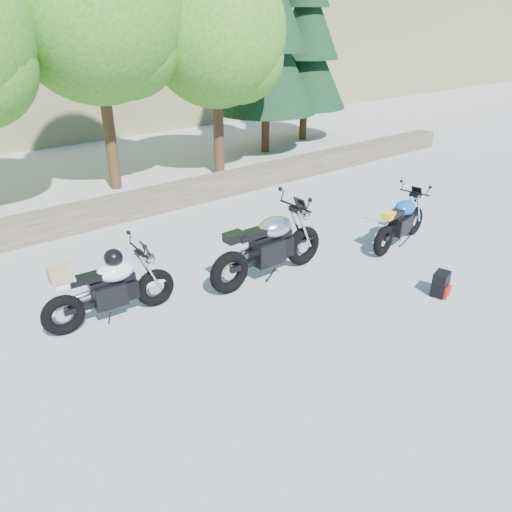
{
  "coord_description": "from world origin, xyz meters",
  "views": [
    {
      "loc": [
        -3.93,
        -4.3,
        4.0
      ],
      "look_at": [
        0.2,
        1.0,
        0.75
      ],
      "focal_mm": 35.0,
      "sensor_mm": 36.0,
      "label": 1
    }
  ],
  "objects_px": {
    "silver_bike": "(269,247)",
    "blue_bike": "(401,222)",
    "backpack": "(441,284)",
    "white_bike": "(109,287)"
  },
  "relations": [
    {
      "from": "silver_bike",
      "to": "backpack",
      "type": "bearing_deg",
      "value": -51.25
    },
    {
      "from": "silver_bike",
      "to": "white_bike",
      "type": "xyz_separation_m",
      "value": [
        -2.61,
        0.4,
        -0.03
      ]
    },
    {
      "from": "silver_bike",
      "to": "blue_bike",
      "type": "bearing_deg",
      "value": -10.73
    },
    {
      "from": "white_bike",
      "to": "backpack",
      "type": "height_order",
      "value": "white_bike"
    },
    {
      "from": "silver_bike",
      "to": "white_bike",
      "type": "relative_size",
      "value": 1.18
    },
    {
      "from": "silver_bike",
      "to": "backpack",
      "type": "relative_size",
      "value": 5.89
    },
    {
      "from": "blue_bike",
      "to": "white_bike",
      "type": "bearing_deg",
      "value": 159.27
    },
    {
      "from": "silver_bike",
      "to": "blue_bike",
      "type": "xyz_separation_m",
      "value": [
        2.83,
        -0.5,
        -0.11
      ]
    },
    {
      "from": "blue_bike",
      "to": "backpack",
      "type": "height_order",
      "value": "blue_bike"
    },
    {
      "from": "blue_bike",
      "to": "backpack",
      "type": "xyz_separation_m",
      "value": [
        -1.08,
        -1.63,
        -0.27
      ]
    }
  ]
}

